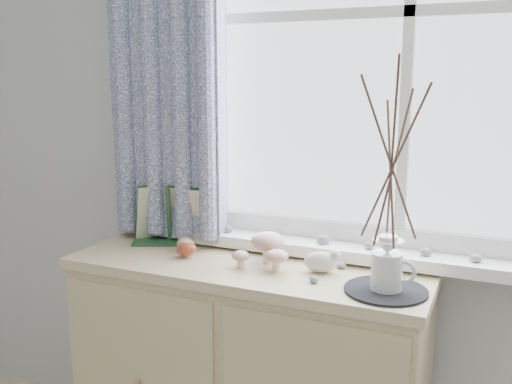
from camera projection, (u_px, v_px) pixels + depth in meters
sideboard at (248, 380)px, 1.97m from camera, size 1.20×0.45×0.85m
botanical_book at (167, 215)px, 2.05m from camera, size 0.35×0.25×0.23m
toadstool_cluster at (267, 247)px, 1.85m from camera, size 0.19×0.16×0.10m
wooden_eggs at (186, 243)px, 2.00m from camera, size 0.14×0.18×0.07m
songbird_figurine at (321, 261)px, 1.78m from camera, size 0.15×0.10×0.07m
crocheted_doily at (386, 290)px, 1.62m from camera, size 0.24×0.24×0.01m
twig_pitcher at (392, 159)px, 1.55m from camera, size 0.24×0.24×0.67m
sideboard_pebbles at (337, 272)px, 1.76m from camera, size 0.33×0.23×0.02m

